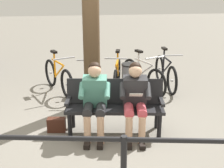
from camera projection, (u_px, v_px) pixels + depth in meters
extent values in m
plane|color=slate|center=(98.00, 129.00, 5.10)|extent=(40.00, 40.00, 0.00)
cube|color=black|center=(115.00, 109.00, 4.86)|extent=(1.65, 0.69, 0.05)
cube|color=black|center=(115.00, 91.00, 4.96)|extent=(1.60, 0.39, 0.42)
cube|color=black|center=(162.00, 101.00, 4.80)|extent=(0.12, 0.40, 0.05)
cube|color=black|center=(68.00, 101.00, 4.83)|extent=(0.12, 0.40, 0.05)
cylinder|color=black|center=(159.00, 126.00, 4.76)|extent=(0.07, 0.07, 0.40)
cylinder|color=black|center=(70.00, 125.00, 4.78)|extent=(0.07, 0.07, 0.40)
cylinder|color=black|center=(157.00, 117.00, 5.08)|extent=(0.07, 0.07, 0.40)
cylinder|color=black|center=(73.00, 116.00, 5.10)|extent=(0.07, 0.07, 0.40)
cube|color=#262628|center=(135.00, 92.00, 4.78)|extent=(0.42, 0.36, 0.55)
sphere|color=#D8A884|center=(135.00, 71.00, 4.65)|extent=(0.21, 0.21, 0.21)
sphere|color=black|center=(135.00, 68.00, 4.67)|extent=(0.20, 0.20, 0.20)
cylinder|color=#D84C59|center=(141.00, 109.00, 4.66)|extent=(0.21, 0.42, 0.15)
cylinder|color=#D8A884|center=(142.00, 131.00, 4.56)|extent=(0.11, 0.11, 0.45)
cube|color=black|center=(142.00, 145.00, 4.52)|extent=(0.12, 0.23, 0.07)
cylinder|color=#262628|center=(148.00, 91.00, 4.65)|extent=(0.14, 0.32, 0.23)
cylinder|color=#D84C59|center=(129.00, 109.00, 4.66)|extent=(0.21, 0.42, 0.15)
cylinder|color=#D8A884|center=(129.00, 130.00, 4.56)|extent=(0.11, 0.11, 0.45)
cube|color=black|center=(129.00, 145.00, 4.52)|extent=(0.12, 0.23, 0.07)
cylinder|color=#262628|center=(123.00, 91.00, 4.65)|extent=(0.14, 0.32, 0.23)
cube|color=silver|center=(136.00, 95.00, 4.48)|extent=(0.22, 0.15, 0.09)
cube|color=#4C8C7A|center=(95.00, 92.00, 4.79)|extent=(0.42, 0.36, 0.55)
sphere|color=#D8A884|center=(95.00, 71.00, 4.66)|extent=(0.21, 0.21, 0.21)
sphere|color=black|center=(95.00, 68.00, 4.68)|extent=(0.20, 0.20, 0.20)
cylinder|color=#262628|center=(101.00, 109.00, 4.67)|extent=(0.21, 0.42, 0.15)
cylinder|color=#D8A884|center=(100.00, 130.00, 4.57)|extent=(0.11, 0.11, 0.45)
cube|color=black|center=(100.00, 144.00, 4.53)|extent=(0.12, 0.23, 0.07)
cylinder|color=#4C8C7A|center=(107.00, 91.00, 4.66)|extent=(0.14, 0.32, 0.23)
cylinder|color=#262628|center=(88.00, 109.00, 4.67)|extent=(0.21, 0.42, 0.15)
cylinder|color=#D8A884|center=(87.00, 130.00, 4.57)|extent=(0.11, 0.11, 0.45)
cube|color=black|center=(87.00, 144.00, 4.53)|extent=(0.12, 0.23, 0.07)
cylinder|color=#4C8C7A|center=(82.00, 90.00, 4.66)|extent=(0.14, 0.32, 0.23)
cube|color=#3F1E14|center=(57.00, 125.00, 4.97)|extent=(0.32, 0.18, 0.24)
cylinder|color=#4C3823|center=(91.00, 23.00, 5.65)|extent=(0.33, 0.33, 3.31)
cylinder|color=slate|center=(130.00, 82.00, 6.36)|extent=(0.37, 0.37, 0.74)
cylinder|color=black|center=(131.00, 64.00, 6.23)|extent=(0.39, 0.39, 0.03)
torus|color=black|center=(172.00, 81.00, 6.58)|extent=(0.08, 0.66, 0.66)
cylinder|color=silver|center=(172.00, 81.00, 6.58)|extent=(0.05, 0.06, 0.06)
torus|color=black|center=(159.00, 68.00, 7.54)|extent=(0.08, 0.66, 0.66)
cylinder|color=silver|center=(159.00, 68.00, 7.54)|extent=(0.05, 0.06, 0.06)
cylinder|color=black|center=(166.00, 59.00, 6.94)|extent=(0.05, 0.63, 0.04)
cylinder|color=black|center=(167.00, 68.00, 6.93)|extent=(0.05, 0.60, 0.43)
cylinder|color=black|center=(164.00, 60.00, 7.14)|extent=(0.04, 0.04, 0.55)
cube|color=black|center=(164.00, 49.00, 7.05)|extent=(0.10, 0.22, 0.05)
cylinder|color=#B2B2B7|center=(172.00, 55.00, 6.50)|extent=(0.48, 0.04, 0.03)
torus|color=black|center=(157.00, 84.00, 6.38)|extent=(0.30, 0.64, 0.66)
cylinder|color=silver|center=(157.00, 84.00, 6.38)|extent=(0.07, 0.07, 0.06)
torus|color=black|center=(130.00, 72.00, 7.22)|extent=(0.30, 0.64, 0.66)
cylinder|color=silver|center=(130.00, 72.00, 7.22)|extent=(0.07, 0.07, 0.06)
cylinder|color=silver|center=(143.00, 61.00, 6.68)|extent=(0.27, 0.60, 0.04)
cylinder|color=silver|center=(145.00, 71.00, 6.68)|extent=(0.26, 0.57, 0.43)
cylinder|color=silver|center=(139.00, 63.00, 6.86)|extent=(0.04, 0.04, 0.55)
cube|color=black|center=(139.00, 51.00, 6.77)|extent=(0.16, 0.24, 0.05)
cylinder|color=#B2B2B7|center=(155.00, 58.00, 6.29)|extent=(0.46, 0.21, 0.03)
torus|color=black|center=(115.00, 85.00, 6.31)|extent=(0.21, 0.66, 0.66)
cylinder|color=silver|center=(115.00, 85.00, 6.31)|extent=(0.06, 0.07, 0.06)
torus|color=black|center=(119.00, 72.00, 7.27)|extent=(0.21, 0.66, 0.66)
cylinder|color=silver|center=(119.00, 72.00, 7.27)|extent=(0.06, 0.07, 0.06)
cylinder|color=orange|center=(117.00, 62.00, 6.67)|extent=(0.18, 0.62, 0.04)
cylinder|color=orange|center=(117.00, 71.00, 6.66)|extent=(0.18, 0.59, 0.43)
cylinder|color=orange|center=(118.00, 63.00, 6.87)|extent=(0.04, 0.04, 0.55)
cube|color=black|center=(118.00, 51.00, 6.78)|extent=(0.14, 0.23, 0.05)
cylinder|color=#B2B2B7|center=(116.00, 58.00, 6.23)|extent=(0.47, 0.14, 0.03)
torus|color=black|center=(88.00, 87.00, 6.17)|extent=(0.16, 0.66, 0.66)
cylinder|color=silver|center=(88.00, 87.00, 6.17)|extent=(0.06, 0.07, 0.06)
torus|color=black|center=(92.00, 73.00, 7.13)|extent=(0.16, 0.66, 0.66)
cylinder|color=silver|center=(92.00, 73.00, 7.13)|extent=(0.06, 0.07, 0.06)
cylinder|color=#8C268C|center=(90.00, 63.00, 6.53)|extent=(0.13, 0.63, 0.04)
cylinder|color=#8C268C|center=(90.00, 73.00, 6.52)|extent=(0.13, 0.60, 0.43)
cylinder|color=#8C268C|center=(91.00, 65.00, 6.73)|extent=(0.04, 0.04, 0.55)
cube|color=black|center=(90.00, 53.00, 6.64)|extent=(0.12, 0.23, 0.05)
cylinder|color=#B2B2B7|center=(88.00, 60.00, 6.09)|extent=(0.48, 0.10, 0.03)
torus|color=black|center=(67.00, 84.00, 6.34)|extent=(0.31, 0.63, 0.66)
cylinder|color=silver|center=(67.00, 84.00, 6.34)|extent=(0.07, 0.07, 0.06)
torus|color=black|center=(51.00, 73.00, 7.16)|extent=(0.31, 0.63, 0.66)
cylinder|color=silver|center=(51.00, 73.00, 7.16)|extent=(0.07, 0.07, 0.06)
cylinder|color=orange|center=(57.00, 62.00, 6.63)|extent=(0.28, 0.60, 0.04)
cylinder|color=orange|center=(59.00, 71.00, 6.63)|extent=(0.27, 0.57, 0.43)
cylinder|color=orange|center=(55.00, 64.00, 6.80)|extent=(0.04, 0.04, 0.55)
cube|color=black|center=(54.00, 52.00, 6.71)|extent=(0.17, 0.24, 0.05)
cylinder|color=#B2B2B7|center=(64.00, 58.00, 6.24)|extent=(0.45, 0.22, 0.03)
cylinder|color=black|center=(124.00, 139.00, 3.11)|extent=(3.41, 0.68, 0.06)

